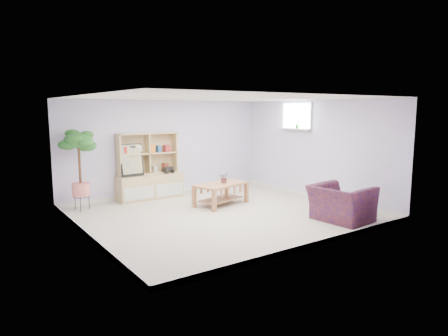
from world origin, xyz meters
TOP-DOWN VIEW (x-y plane):
  - floor at (0.00, 0.00)m, footprint 5.50×5.00m
  - ceiling at (0.00, 0.00)m, footprint 5.50×5.00m
  - walls at (0.00, 0.00)m, footprint 5.51×5.01m
  - baseboard at (0.00, 0.00)m, footprint 5.50×5.00m
  - window at (2.73, 0.60)m, footprint 0.10×0.98m
  - window_sill at (2.67, 0.60)m, footprint 0.14×1.00m
  - storage_unit at (-0.58, 2.24)m, footprint 1.61×0.54m
  - poster at (-1.04, 2.22)m, footprint 0.56×0.15m
  - toy_truck at (-0.12, 2.17)m, footprint 0.35×0.26m
  - coffee_table at (0.47, 0.71)m, footprint 1.36×0.97m
  - table_plant at (0.56, 0.71)m, footprint 0.31×0.30m
  - floor_tree at (-2.29, 2.03)m, footprint 0.72×0.72m
  - armchair at (1.66, -1.72)m, footprint 1.01×1.14m
  - sill_plant at (2.67, 0.53)m, footprint 0.16×0.14m

SIDE VIEW (x-z plane):
  - floor at x=0.00m, z-range -0.01..0.01m
  - baseboard at x=0.00m, z-range 0.00..0.10m
  - coffee_table at x=0.47m, z-range 0.00..0.50m
  - armchair at x=1.66m, z-range 0.00..0.80m
  - table_plant at x=0.56m, z-range 0.50..0.76m
  - toy_truck at x=-0.12m, z-range 0.60..0.78m
  - storage_unit at x=-0.58m, z-range 0.00..1.61m
  - floor_tree at x=-2.29m, z-range 0.00..1.76m
  - poster at x=-1.04m, z-range 0.60..1.37m
  - walls at x=0.00m, z-range 0.00..2.40m
  - window_sill at x=2.67m, z-range 1.66..1.70m
  - sill_plant at x=2.67m, z-range 1.70..1.93m
  - window at x=2.73m, z-range 1.66..2.34m
  - ceiling at x=0.00m, z-range 2.40..2.40m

